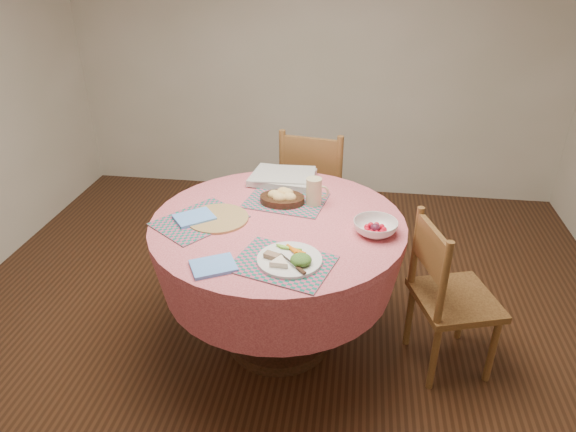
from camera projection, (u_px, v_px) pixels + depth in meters
name	position (u px, v px, depth m)	size (l,w,h in m)	color
ground	(279.00, 339.00, 2.84)	(4.00, 4.00, 0.00)	#331C0F
room_envelope	(275.00, 7.00, 2.02)	(4.01, 4.01, 2.71)	silver
dining_table	(278.00, 255.00, 2.57)	(1.24, 1.24, 0.75)	#E56A79
chair_right	(447.00, 294.00, 2.48)	(0.47, 0.48, 0.84)	brown
chair_back	(315.00, 193.00, 3.35)	(0.50, 0.48, 0.94)	brown
placemat_front	(283.00, 264.00, 2.15)	(0.40, 0.30, 0.01)	#126957
placemat_left	(199.00, 220.00, 2.48)	(0.40, 0.30, 0.01)	#126957
placemat_back	(286.00, 200.00, 2.67)	(0.40, 0.30, 0.01)	#126957
wicker_trivet	(218.00, 218.00, 2.49)	(0.30, 0.30, 0.01)	#9F8645
napkin_near	(213.00, 266.00, 2.12)	(0.18, 0.14, 0.01)	#629EFC
napkin_far	(194.00, 218.00, 2.48)	(0.18, 0.14, 0.01)	#629EFC
dinner_plate	(291.00, 259.00, 2.14)	(0.28, 0.28, 0.05)	white
bread_bowl	(282.00, 197.00, 2.63)	(0.23, 0.23, 0.08)	black
latte_mug	(314.00, 191.00, 2.60)	(0.12, 0.08, 0.14)	#CBBA8C
fruit_bowl	(375.00, 228.00, 2.36)	(0.21, 0.21, 0.06)	white
newspaper_stack	(283.00, 177.00, 2.88)	(0.37, 0.31, 0.04)	silver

